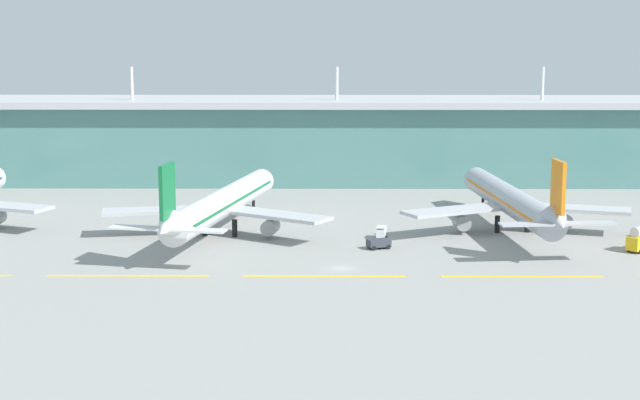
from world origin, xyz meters
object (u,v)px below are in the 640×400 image
Objects in this scene: airliner_far_middle at (511,201)px; pushback_tug at (379,243)px; airliner_near_middle at (222,204)px; baggage_cart at (381,232)px.

airliner_far_middle is 13.91× the size of pushback_tug.
airliner_near_middle is 60.71m from airliner_far_middle.
airliner_far_middle reaches higher than pushback_tug.
airliner_far_middle is at bearing 4.05° from airliner_near_middle.
baggage_cart is 0.77× the size of pushback_tug.
pushback_tug is (-28.70, -17.40, -5.35)m from airliner_far_middle.
airliner_near_middle is at bearing -175.95° from airliner_far_middle.
baggage_cart is at bearing 83.80° from pushback_tug.
airliner_near_middle is 18.59× the size of baggage_cart.
airliner_near_middle reaches higher than baggage_cart.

